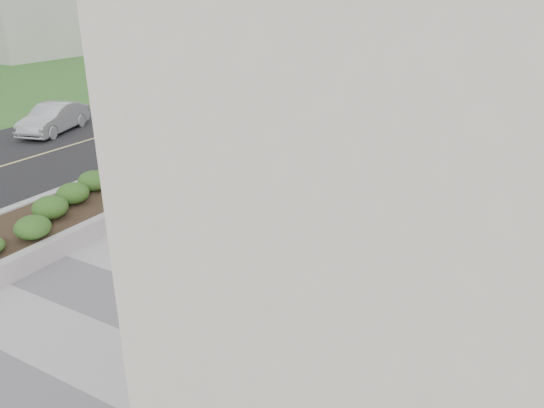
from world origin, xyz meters
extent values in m
plane|color=gray|center=(0.00, 0.00, 0.00)|extent=(160.00, 160.00, 0.00)
cube|color=#A8A8AD|center=(0.00, 3.00, 0.01)|extent=(8.00, 36.00, 0.01)
cube|color=red|center=(4.02, 9.00, 1.50)|extent=(0.12, 24.00, 3.00)
cube|color=#9E9EA0|center=(-5.50, 15.85, 0.28)|extent=(3.00, 0.30, 0.55)
cube|color=#9E9EA0|center=(-6.85, 7.00, 0.28)|extent=(0.30, 18.00, 0.55)
cube|color=#9E9EA0|center=(-4.15, 7.00, 0.28)|extent=(0.30, 18.00, 0.55)
cube|color=#2D2116|center=(-5.50, 7.00, 0.25)|extent=(2.40, 17.40, 0.50)
cube|color=black|center=(-12.00, 7.00, 0.00)|extent=(10.00, 40.00, 0.00)
cylinder|color=black|center=(-7.30, 17.50, 2.10)|extent=(0.12, 0.12, 4.20)
cube|color=black|center=(-7.12, 17.50, 3.75)|extent=(0.18, 0.28, 0.80)
cylinder|color=black|center=(-16.50, 17.00, 2.10)|extent=(0.12, 0.12, 4.20)
cube|color=black|center=(-16.32, 17.00, 3.75)|extent=(0.18, 0.28, 0.80)
cylinder|color=#595654|center=(0.50, 3.00, 0.00)|extent=(0.44, 0.44, 0.01)
cube|color=black|center=(0.75, 9.49, 0.07)|extent=(0.43, 0.75, 0.02)
imported|color=#26262B|center=(0.75, 9.49, 0.65)|extent=(0.45, 0.33, 1.16)
sphere|color=#1C24F0|center=(0.75, 9.49, 1.19)|extent=(0.23, 0.23, 0.23)
imported|color=#B8BCC1|center=(-14.37, 10.80, 0.67)|extent=(2.61, 4.29, 1.34)
camera|label=1|loc=(6.44, -5.13, 6.36)|focal=35.00mm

